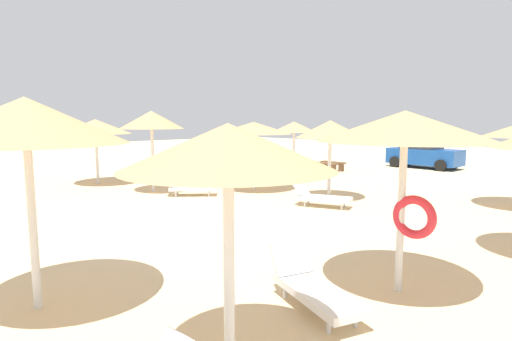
% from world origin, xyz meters
% --- Properties ---
extents(ground_plane, '(80.00, 80.00, 0.00)m').
position_xyz_m(ground_plane, '(0.00, 0.00, 0.00)').
color(ground_plane, beige).
extents(parasol_0, '(2.42, 2.42, 2.79)m').
position_xyz_m(parasol_0, '(0.78, 5.86, 2.47)').
color(parasol_0, silver).
rests_on(parasol_0, ground).
extents(parasol_1, '(2.77, 2.77, 2.96)m').
position_xyz_m(parasol_1, '(6.30, 0.16, 2.68)').
color(parasol_1, silver).
rests_on(parasol_1, ground).
extents(parasol_2, '(2.46, 2.46, 3.15)m').
position_xyz_m(parasol_2, '(-4.89, 2.14, 2.79)').
color(parasol_2, silver).
rests_on(parasol_2, ground).
extents(parasol_3, '(2.43, 2.43, 2.70)m').
position_xyz_m(parasol_3, '(-5.12, 10.80, 2.41)').
color(parasol_3, silver).
rests_on(parasol_3, ground).
extents(parasol_4, '(2.24, 2.24, 2.78)m').
position_xyz_m(parasol_4, '(6.12, -3.34, 2.52)').
color(parasol_4, silver).
rests_on(parasol_4, ground).
extents(parasol_6, '(3.02, 3.02, 2.72)m').
position_xyz_m(parasol_6, '(-2.45, 5.24, 2.47)').
color(parasol_6, silver).
rests_on(parasol_6, ground).
extents(parasol_7, '(2.84, 2.84, 3.14)m').
position_xyz_m(parasol_7, '(2.82, -4.31, 2.79)').
color(parasol_7, silver).
rests_on(parasol_7, ground).
extents(parasol_9, '(3.01, 3.01, 2.83)m').
position_xyz_m(parasol_9, '(-8.41, 1.44, 2.50)').
color(parasol_9, silver).
rests_on(parasol_9, ground).
extents(lounger_0, '(1.97, 1.29, 0.78)m').
position_xyz_m(lounger_0, '(1.37, 4.59, 0.32)').
color(lounger_0, white).
rests_on(lounger_0, ground).
extents(lounger_1, '(1.95, 1.22, 0.81)m').
position_xyz_m(lounger_1, '(5.70, -1.34, 0.33)').
color(lounger_1, white).
rests_on(lounger_1, ground).
extents(lounger_2, '(1.72, 1.86, 0.70)m').
position_xyz_m(lounger_2, '(-3.21, 2.65, 0.32)').
color(lounger_2, white).
rests_on(lounger_2, ground).
extents(lounger_3, '(0.79, 1.90, 0.80)m').
position_xyz_m(lounger_3, '(-6.16, 12.26, 0.32)').
color(lounger_3, white).
rests_on(lounger_3, ground).
extents(bench_0, '(1.51, 0.42, 0.49)m').
position_xyz_m(bench_0, '(-4.01, 12.14, 0.35)').
color(bench_0, brown).
rests_on(bench_0, ground).
extents(bench_1, '(0.63, 1.54, 0.49)m').
position_xyz_m(bench_1, '(-6.71, 11.95, 0.35)').
color(bench_1, brown).
rests_on(bench_1, ground).
extents(bench_2, '(1.52, 0.48, 0.49)m').
position_xyz_m(bench_2, '(-3.99, 12.86, 0.35)').
color(bench_2, brown).
rests_on(bench_2, ground).
extents(parked_car, '(4.04, 2.06, 1.72)m').
position_xyz_m(parked_car, '(-1.02, 17.64, 0.82)').
color(parked_car, '#194C9E').
rests_on(parked_car, ground).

